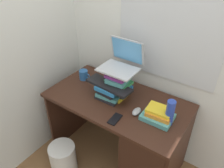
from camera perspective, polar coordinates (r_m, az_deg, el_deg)
ground_plane at (r=2.52m, az=1.09°, el=-17.91°), size 6.00×6.00×0.00m
wall_back at (r=2.01m, az=7.78°, el=13.78°), size 6.00×0.06×2.60m
wall_left at (r=2.21m, az=-16.43°, el=14.59°), size 0.05×6.00×2.60m
desk at (r=2.09m, az=8.27°, el=-14.93°), size 1.26×0.67×0.77m
book_stack_tall at (r=1.95m, az=1.51°, el=0.21°), size 0.24×0.20×0.26m
book_stack_keyboard_riser at (r=1.95m, az=-0.79°, el=-2.15°), size 0.22×0.18×0.13m
book_stack_side at (r=1.79m, az=11.85°, el=-7.72°), size 0.24×0.19×0.09m
laptop at (r=1.90m, az=2.54°, el=5.77°), size 0.32×0.29×0.24m
keyboard at (r=1.91m, az=-0.80°, el=-0.31°), size 0.43×0.17×0.02m
computer_mouse at (r=1.83m, az=6.35°, el=-7.02°), size 0.06×0.10×0.04m
mug at (r=2.24m, az=-7.29°, el=2.35°), size 0.12×0.09×0.10m
water_bottle at (r=1.73m, az=14.65°, el=-7.17°), size 0.07×0.07×0.22m
cell_phone at (r=1.77m, az=0.77°, el=-9.00°), size 0.07×0.14×0.01m
wastebasket at (r=2.36m, az=-12.45°, el=-18.04°), size 0.26×0.26×0.30m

